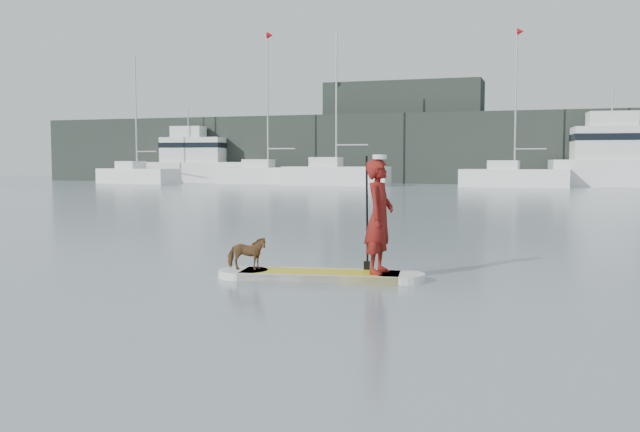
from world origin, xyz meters
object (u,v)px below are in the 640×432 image
(sailboat_b, at_px, (267,174))
(motor_yacht_a, at_px, (629,159))
(dog, at_px, (247,253))
(paddler, at_px, (379,216))
(sailboat_c, at_px, (335,174))
(motor_yacht_b, at_px, (200,162))
(paddleboard, at_px, (320,275))
(sailboat_a, at_px, (137,175))
(sailboat_d, at_px, (513,176))

(sailboat_b, height_order, motor_yacht_a, sailboat_b)
(dog, relative_size, sailboat_b, 0.05)
(paddler, relative_size, sailboat_c, 0.15)
(dog, height_order, sailboat_b, sailboat_b)
(sailboat_c, distance_m, motor_yacht_b, 15.41)
(paddleboard, bearing_deg, motor_yacht_b, 110.86)
(sailboat_a, height_order, motor_yacht_b, sailboat_a)
(sailboat_d, bearing_deg, paddleboard, -88.03)
(sailboat_b, xyz_separation_m, motor_yacht_b, (-7.91, 3.09, 1.01))
(dog, height_order, sailboat_c, sailboat_c)
(sailboat_c, relative_size, sailboat_d, 1.02)
(sailboat_a, relative_size, sailboat_b, 0.86)
(motor_yacht_b, bearing_deg, paddleboard, -66.53)
(paddler, distance_m, sailboat_c, 44.88)
(paddleboard, xyz_separation_m, paddler, (0.92, 0.14, 0.94))
(sailboat_c, relative_size, motor_yacht_b, 1.13)
(sailboat_a, xyz_separation_m, motor_yacht_a, (39.38, 4.53, 1.32))
(paddleboard, xyz_separation_m, sailboat_a, (-30.54, 42.71, 0.70))
(sailboat_b, distance_m, motor_yacht_a, 28.30)
(motor_yacht_a, height_order, motor_yacht_b, motor_yacht_a)
(sailboat_b, bearing_deg, dog, -71.03)
(motor_yacht_a, bearing_deg, sailboat_a, -179.82)
(sailboat_a, bearing_deg, motor_yacht_b, 69.86)
(paddleboard, bearing_deg, sailboat_d, 80.37)
(paddler, bearing_deg, sailboat_c, 21.80)
(paddler, xyz_separation_m, sailboat_d, (-0.23, 43.72, -0.18))
(sailboat_a, height_order, sailboat_c, sailboat_c)
(dog, bearing_deg, paddleboard, -98.09)
(sailboat_c, height_order, motor_yacht_b, sailboat_c)
(dog, relative_size, sailboat_a, 0.06)
(paddleboard, relative_size, sailboat_c, 0.28)
(paddleboard, height_order, motor_yacht_b, motor_yacht_b)
(dog, distance_m, sailboat_b, 48.62)
(sailboat_d, bearing_deg, sailboat_b, 179.86)
(dog, height_order, sailboat_a, sailboat_a)
(paddler, distance_m, dog, 2.21)
(dog, bearing_deg, motor_yacht_a, -28.74)
(sailboat_a, height_order, sailboat_b, sailboat_b)
(sailboat_d, height_order, motor_yacht_a, sailboat_d)
(sailboat_b, height_order, motor_yacht_b, sailboat_b)
(sailboat_a, distance_m, motor_yacht_b, 6.33)
(paddleboard, distance_m, sailboat_c, 44.76)
(sailboat_a, relative_size, motor_yacht_b, 1.04)
(paddler, xyz_separation_m, sailboat_a, (-31.46, 42.56, -0.25))
(sailboat_a, height_order, sailboat_d, sailboat_d)
(paddleboard, bearing_deg, sailboat_b, 104.57)
(dog, bearing_deg, sailboat_a, 17.58)
(paddler, bearing_deg, dog, 102.80)
(dog, bearing_deg, sailboat_c, -1.78)
(sailboat_a, bearing_deg, sailboat_c, 12.32)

